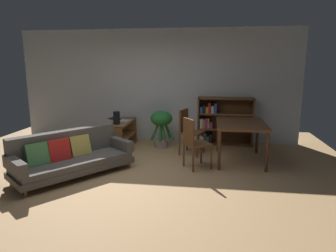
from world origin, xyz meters
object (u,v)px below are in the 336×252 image
(potted_floor_plant, at_px, (161,123))
(dining_table, at_px, (241,126))
(open_laptop, at_px, (121,120))
(dining_chair_near, at_px, (194,141))
(media_console, at_px, (122,135))
(desk_speaker, at_px, (117,118))
(fabric_couch, at_px, (70,156))
(dining_chair_far, at_px, (189,129))
(bookshelf, at_px, (221,121))

(potted_floor_plant, height_order, dining_table, potted_floor_plant)
(open_laptop, bearing_deg, dining_chair_near, -35.19)
(media_console, height_order, desk_speaker, desk_speaker)
(media_console, height_order, dining_chair_near, dining_chair_near)
(fabric_couch, relative_size, dining_chair_far, 2.16)
(fabric_couch, height_order, open_laptop, fabric_couch)
(desk_speaker, relative_size, potted_floor_plant, 0.32)
(fabric_couch, height_order, media_console, fabric_couch)
(bookshelf, bearing_deg, open_laptop, -165.49)
(dining_table, relative_size, dining_chair_near, 1.39)
(potted_floor_plant, bearing_deg, dining_table, -23.95)
(open_laptop, xyz_separation_m, dining_chair_far, (1.58, -0.31, -0.09))
(media_console, bearing_deg, bookshelf, 16.96)
(dining_chair_near, height_order, dining_chair_far, dining_chair_far)
(fabric_couch, bearing_deg, media_console, 77.60)
(desk_speaker, distance_m, dining_table, 2.61)
(open_laptop, bearing_deg, media_console, -63.01)
(dining_table, height_order, dining_chair_near, dining_chair_near)
(media_console, height_order, dining_table, dining_table)
(potted_floor_plant, bearing_deg, dining_chair_far, -31.87)
(desk_speaker, distance_m, dining_chair_near, 1.94)
(fabric_couch, height_order, desk_speaker, desk_speaker)
(desk_speaker, xyz_separation_m, bookshelf, (2.24, 0.95, -0.19))
(open_laptop, relative_size, bookshelf, 0.39)
(fabric_couch, relative_size, bookshelf, 1.59)
(media_console, distance_m, potted_floor_plant, 0.94)
(fabric_couch, bearing_deg, bookshelf, 43.08)
(bookshelf, bearing_deg, dining_chair_far, -127.44)
(potted_floor_plant, bearing_deg, desk_speaker, -153.16)
(desk_speaker, bearing_deg, dining_table, -6.52)
(media_console, height_order, potted_floor_plant, potted_floor_plant)
(dining_chair_near, height_order, bookshelf, bookshelf)
(potted_floor_plant, bearing_deg, open_laptop, -174.17)
(dining_table, distance_m, bookshelf, 1.30)
(dining_chair_near, bearing_deg, dining_table, 33.56)
(fabric_couch, relative_size, desk_speaker, 7.51)
(open_laptop, xyz_separation_m, potted_floor_plant, (0.93, 0.09, -0.06))
(open_laptop, relative_size, dining_chair_near, 0.54)
(bookshelf, bearing_deg, dining_chair_near, -105.92)
(fabric_couch, distance_m, dining_chair_far, 2.47)
(desk_speaker, bearing_deg, bookshelf, 22.91)
(dining_chair_far, bearing_deg, fabric_couch, -141.25)
(fabric_couch, distance_m, open_laptop, 1.91)
(open_laptop, relative_size, potted_floor_plant, 0.60)
(dining_chair_near, relative_size, bookshelf, 0.73)
(dining_chair_far, distance_m, bookshelf, 1.13)
(media_console, bearing_deg, desk_speaker, -94.09)
(desk_speaker, height_order, dining_table, desk_speaker)
(open_laptop, height_order, desk_speaker, desk_speaker)
(media_console, height_order, dining_chair_far, dining_chair_far)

